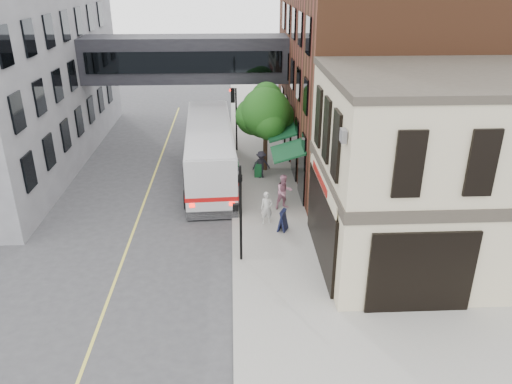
{
  "coord_description": "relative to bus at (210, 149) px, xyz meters",
  "views": [
    {
      "loc": [
        0.13,
        -17.36,
        12.08
      ],
      "look_at": [
        1.1,
        2.62,
        3.17
      ],
      "focal_mm": 35.0,
      "sensor_mm": 36.0,
      "label": 1
    }
  ],
  "objects": [
    {
      "name": "sidewalk_main",
      "position": [
        3.33,
        1.7,
        -1.82
      ],
      "size": [
        4.0,
        60.0,
        0.15
      ],
      "primitive_type": "cube",
      "color": "gray",
      "rests_on": "ground"
    },
    {
      "name": "traffic_signal_far",
      "position": [
        1.59,
        4.7,
        1.45
      ],
      "size": [
        0.53,
        0.28,
        4.5
      ],
      "color": "black",
      "rests_on": "sidewalk_main"
    },
    {
      "name": "sandwich_board",
      "position": [
        3.86,
        -7.65,
        -1.19
      ],
      "size": [
        0.61,
        0.72,
        1.1
      ],
      "primitive_type": "cube",
      "rotation": [
        0.0,
        0.0,
        -0.43
      ],
      "color": "#111533",
      "rests_on": "sidewalk_main"
    },
    {
      "name": "newspaper_box",
      "position": [
        3.01,
        -0.48,
        -1.29
      ],
      "size": [
        0.49,
        0.45,
        0.9
      ],
      "primitive_type": "cube",
      "rotation": [
        0.0,
        0.0,
        -0.11
      ],
      "color": "#145B2B",
      "rests_on": "sidewalk_main"
    },
    {
      "name": "brick_building",
      "position": [
        11.31,
        2.7,
        5.1
      ],
      "size": [
        13.76,
        18.0,
        14.0
      ],
      "color": "#542E1A",
      "rests_on": "ground"
    },
    {
      "name": "street_sign_pole",
      "position": [
        1.72,
        -5.3,
        0.04
      ],
      "size": [
        0.08,
        0.75,
        3.0
      ],
      "color": "gray",
      "rests_on": "sidewalk_main"
    },
    {
      "name": "pedestrian_c",
      "position": [
        3.18,
        -0.64,
        -0.87
      ],
      "size": [
        1.23,
        0.86,
        1.73
      ],
      "primitive_type": "imported",
      "rotation": [
        0.0,
        0.0,
        0.21
      ],
      "color": "#222129",
      "rests_on": "sidewalk_main"
    },
    {
      "name": "traffic_signal_near",
      "position": [
        1.7,
        -10.3,
        1.09
      ],
      "size": [
        0.44,
        0.22,
        4.6
      ],
      "color": "black",
      "rests_on": "sidewalk_main"
    },
    {
      "name": "street_tree",
      "position": [
        3.52,
        0.92,
        2.02
      ],
      "size": [
        3.8,
        3.2,
        5.6
      ],
      "color": "#382619",
      "rests_on": "sidewalk_main"
    },
    {
      "name": "bus",
      "position": [
        0.0,
        0.0,
        0.0
      ],
      "size": [
        3.53,
        12.66,
        3.37
      ],
      "color": "silver",
      "rests_on": "ground"
    },
    {
      "name": "pedestrian_b",
      "position": [
        4.17,
        -5.1,
        -0.77
      ],
      "size": [
        1.12,
        0.98,
        1.93
      ],
      "primitive_type": "imported",
      "rotation": [
        0.0,
        0.0,
        0.31
      ],
      "color": "#C17D97",
      "rests_on": "sidewalk_main"
    },
    {
      "name": "skyway_bridge",
      "position": [
        -1.67,
        5.7,
        4.61
      ],
      "size": [
        14.0,
        3.18,
        3.0
      ],
      "color": "black",
      "rests_on": "ground"
    },
    {
      "name": "lane_marking",
      "position": [
        -3.67,
        -2.3,
        -1.89
      ],
      "size": [
        0.12,
        40.0,
        0.01
      ],
      "primitive_type": "cube",
      "color": "#D8CC4C",
      "rests_on": "ground"
    },
    {
      "name": "corner_building",
      "position": [
        10.3,
        -10.3,
        2.32
      ],
      "size": [
        10.19,
        8.12,
        8.45
      ],
      "color": "beige",
      "rests_on": "ground"
    },
    {
      "name": "ground",
      "position": [
        1.33,
        -12.3,
        -1.89
      ],
      "size": [
        120.0,
        120.0,
        0.0
      ],
      "primitive_type": "plane",
      "color": "#38383A",
      "rests_on": "ground"
    },
    {
      "name": "pedestrian_a",
      "position": [
        3.11,
        -6.87,
        -0.87
      ],
      "size": [
        0.66,
        0.46,
        1.73
      ],
      "primitive_type": "imported",
      "rotation": [
        0.0,
        0.0,
        0.07
      ],
      "color": "beige",
      "rests_on": "sidewalk_main"
    }
  ]
}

